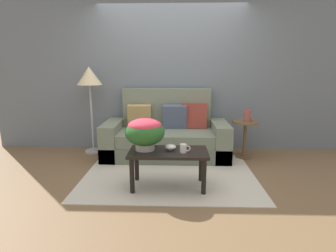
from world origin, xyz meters
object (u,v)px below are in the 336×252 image
at_px(potted_plant, 145,131).
at_px(side_table, 245,133).
at_px(couch, 166,137).
at_px(coffee_mug, 184,148).
at_px(coffee_table, 168,157).
at_px(floor_lamp, 89,80).
at_px(table_vase, 247,115).
at_px(snack_bowl, 171,147).

bearing_deg(potted_plant, side_table, 37.21).
distance_m(couch, coffee_mug, 1.34).
bearing_deg(side_table, coffee_table, -135.98).
bearing_deg(floor_lamp, coffee_table, -45.50).
bearing_deg(coffee_mug, floor_lamp, 136.89).
bearing_deg(coffee_mug, coffee_table, 161.70).
height_order(couch, side_table, couch).
height_order(coffee_mug, table_vase, table_vase).
bearing_deg(snack_bowl, floor_lamp, 135.90).
xyz_separation_m(side_table, table_vase, (0.02, -0.01, 0.28)).
relative_size(side_table, table_vase, 2.68).
xyz_separation_m(side_table, floor_lamp, (-2.57, 0.21, 0.82)).
bearing_deg(coffee_table, floor_lamp, 134.50).
bearing_deg(side_table, floor_lamp, 175.39).
bearing_deg(coffee_table, couch, 93.26).
height_order(side_table, potted_plant, potted_plant).
bearing_deg(table_vase, coffee_table, -136.71).
height_order(snack_bowl, table_vase, table_vase).
distance_m(couch, snack_bowl, 1.22).
bearing_deg(couch, potted_plant, -100.04).
height_order(couch, snack_bowl, couch).
height_order(couch, floor_lamp, floor_lamp).
relative_size(floor_lamp, coffee_mug, 11.73).
distance_m(couch, table_vase, 1.36).
height_order(couch, potted_plant, couch).
bearing_deg(potted_plant, floor_lamp, 128.54).
distance_m(couch, coffee_table, 1.25).
bearing_deg(snack_bowl, couch, 94.65).
xyz_separation_m(snack_bowl, table_vase, (1.20, 1.12, 0.20)).
height_order(potted_plant, table_vase, potted_plant).
distance_m(coffee_table, snack_bowl, 0.13).
xyz_separation_m(couch, coffee_table, (0.07, -1.24, 0.07)).
height_order(coffee_table, floor_lamp, floor_lamp).
bearing_deg(side_table, potted_plant, -142.79).
bearing_deg(coffee_table, potted_plant, 172.95).
height_order(coffee_table, table_vase, table_vase).
bearing_deg(couch, side_table, -3.12).
xyz_separation_m(coffee_mug, snack_bowl, (-0.16, 0.10, -0.02)).
relative_size(coffee_table, floor_lamp, 0.65).
distance_m(side_table, table_vase, 0.28).
bearing_deg(table_vase, potted_plant, -143.44).
relative_size(coffee_table, snack_bowl, 6.94).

